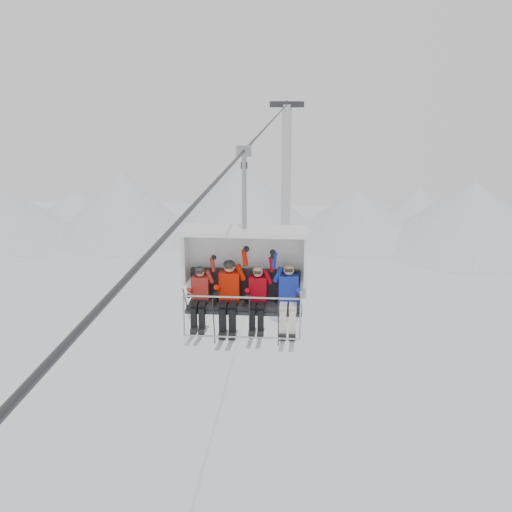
# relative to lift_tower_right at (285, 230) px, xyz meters

# --- Properties ---
(ridgeline) EXTENTS (72.00, 21.00, 7.00)m
(ridgeline) POSITION_rel_lift_tower_right_xyz_m (-1.58, 20.05, -2.94)
(ridgeline) COLOR silver
(ridgeline) RESTS_ON ground
(lift_tower_right) EXTENTS (2.00, 1.80, 13.48)m
(lift_tower_right) POSITION_rel_lift_tower_right_xyz_m (0.00, 0.00, 0.00)
(lift_tower_right) COLOR #B5B8BD
(lift_tower_right) RESTS_ON ground
(haul_cable) EXTENTS (0.06, 50.00, 0.06)m
(haul_cable) POSITION_rel_lift_tower_right_xyz_m (0.00, -22.00, 7.52)
(haul_cable) COLOR #2E2E33
(haul_cable) RESTS_ON lift_tower_left
(chairlift_carrier) EXTENTS (2.71, 1.17, 3.98)m
(chairlift_carrier) POSITION_rel_lift_tower_right_xyz_m (0.00, -24.89, 4.97)
(chairlift_carrier) COLOR black
(chairlift_carrier) RESTS_ON haul_cable
(skier_far_left) EXTENTS (0.37, 1.69, 1.50)m
(skier_far_left) POSITION_rel_lift_tower_right_xyz_m (-0.97, -25.21, 4.39)
(skier_far_left) COLOR #A8251C
(skier_far_left) RESTS_ON chairlift_carrier
(skier_center_left) EXTENTS (0.44, 1.69, 1.74)m
(skier_center_left) POSITION_rel_lift_tower_right_xyz_m (-0.32, -25.19, 4.46)
(skier_center_left) COLOR red
(skier_center_left) RESTS_ON chairlift_carrier
(skier_center_right) EXTENTS (0.39, 1.69, 1.55)m
(skier_center_right) POSITION_rel_lift_tower_right_xyz_m (0.30, -25.21, 4.41)
(skier_center_right) COLOR #A5020E
(skier_center_right) RESTS_ON chairlift_carrier
(skier_far_right) EXTENTS (0.42, 1.69, 1.67)m
(skier_far_right) POSITION_rel_lift_tower_right_xyz_m (0.97, -25.20, 4.44)
(skier_far_right) COLOR #172BA4
(skier_far_right) RESTS_ON chairlift_carrier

